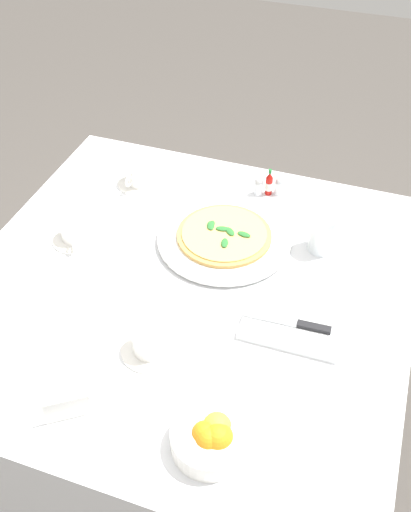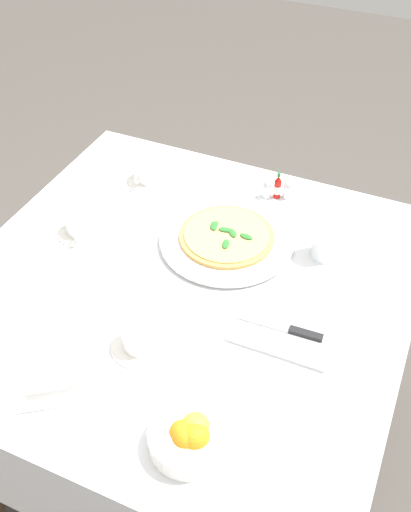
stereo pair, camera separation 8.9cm
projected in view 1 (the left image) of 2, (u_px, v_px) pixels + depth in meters
name	position (u px, v px, depth m)	size (l,w,h in m)	color
ground_plane	(191.00, 444.00, 1.94)	(8.00, 8.00, 0.00)	#4C4742
dining_table	(187.00, 321.00, 1.53)	(1.07, 1.07, 0.75)	white
pizza_plate	(224.00, 239.00, 1.54)	(0.35, 0.35, 0.02)	white
pizza	(224.00, 234.00, 1.53)	(0.25, 0.25, 0.02)	tan
coffee_cup_left_edge	(76.00, 231.00, 1.54)	(0.13, 0.13, 0.06)	white
coffee_cup_back_corner	(139.00, 175.00, 1.72)	(0.13, 0.13, 0.07)	white
coffee_cup_far_left	(148.00, 340.00, 1.27)	(0.13, 0.13, 0.07)	white
water_glass_near_right	(323.00, 234.00, 1.50)	(0.07, 0.07, 0.11)	white
napkin_folded	(292.00, 327.00, 1.32)	(0.22, 0.13, 0.02)	white
dinner_knife	(291.00, 322.00, 1.31)	(0.20, 0.03, 0.01)	silver
citrus_bowl	(211.00, 437.00, 1.10)	(0.15, 0.15, 0.07)	white
hot_sauce_bottle	(269.00, 184.00, 1.68)	(0.02, 0.02, 0.08)	#B7140F
salt_shaker	(258.00, 187.00, 1.69)	(0.03, 0.03, 0.06)	white
pepper_shaker	(279.00, 187.00, 1.69)	(0.03, 0.03, 0.06)	white
menu_card	(68.00, 410.00, 1.14)	(0.08, 0.05, 0.06)	white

